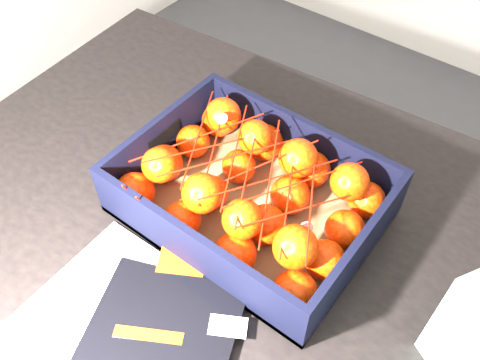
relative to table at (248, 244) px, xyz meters
The scene contains 5 objects.
table is the anchor object (origin of this frame).
magazine_stack 0.31m from the table, 90.96° to the right, with size 0.37×0.36×0.02m.
produce_crate 0.13m from the table, 98.03° to the left, with size 0.41×0.31×0.11m.
clementine_heap 0.16m from the table, 78.01° to the left, with size 0.40×0.30×0.12m.
mesh_net 0.21m from the table, 145.44° to the right, with size 0.34×0.28×0.10m.
Camera 1 is at (0.07, -0.42, 1.46)m, focal length 38.31 mm.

